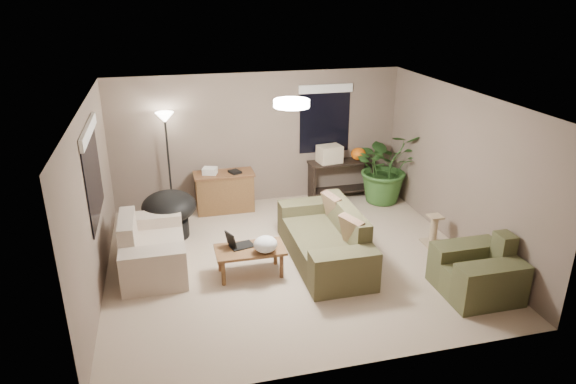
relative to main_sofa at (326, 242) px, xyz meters
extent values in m
plane|color=#BEA78D|center=(-0.53, 0.10, -0.29)|extent=(5.50, 5.50, 0.00)
plane|color=white|center=(-0.53, 0.10, 2.21)|extent=(5.50, 5.50, 0.00)
plane|color=#746155|center=(-0.53, 2.60, 0.96)|extent=(5.50, 0.00, 5.50)
plane|color=#746155|center=(-0.53, -2.40, 0.96)|extent=(5.50, 0.00, 5.50)
plane|color=#746155|center=(-3.28, 0.10, 0.96)|extent=(0.00, 5.00, 5.00)
plane|color=#746155|center=(2.22, 0.10, 0.96)|extent=(0.00, 5.00, 5.00)
cube|color=#46432A|center=(-0.04, 0.00, -0.08)|extent=(0.95, 1.48, 0.42)
cube|color=brown|center=(0.32, 0.00, 0.34)|extent=(0.22, 1.48, 0.43)
cube|color=brown|center=(-0.04, -0.92, 0.01)|extent=(0.95, 0.36, 0.60)
cube|color=#46432A|center=(-0.04, 0.92, 0.01)|extent=(0.95, 0.36, 0.60)
cube|color=#8C7251|center=(0.26, -0.45, 0.36)|extent=(0.37, 0.50, 0.47)
cube|color=#8C7251|center=(0.26, 0.45, 0.36)|extent=(0.32, 0.49, 0.47)
cube|color=beige|center=(-2.57, 0.38, -0.08)|extent=(0.90, 0.88, 0.42)
cube|color=beige|center=(-2.91, 0.38, 0.34)|extent=(0.22, 0.88, 0.43)
cube|color=beige|center=(-2.57, -0.24, 0.01)|extent=(0.90, 0.36, 0.60)
cube|color=beige|center=(-2.57, 1.00, 0.01)|extent=(0.90, 0.36, 0.60)
cube|color=brown|center=(1.69, -1.40, -0.08)|extent=(0.95, 0.28, 0.42)
cube|color=#4B4D2E|center=(2.06, -1.40, 0.34)|extent=(0.22, 0.28, 0.43)
cube|color=#4F5130|center=(1.69, -1.72, 0.01)|extent=(0.95, 0.36, 0.60)
cube|color=#505231|center=(1.69, -1.08, 0.01)|extent=(0.95, 0.36, 0.60)
cube|color=brown|center=(-1.22, -0.17, 0.11)|extent=(1.00, 0.55, 0.04)
cylinder|color=brown|center=(-1.64, -0.37, -0.10)|extent=(0.06, 0.06, 0.38)
cylinder|color=brown|center=(-0.80, -0.37, -0.10)|extent=(0.06, 0.06, 0.38)
cylinder|color=brown|center=(-1.64, 0.03, -0.10)|extent=(0.06, 0.06, 0.38)
cylinder|color=brown|center=(-0.80, 0.03, -0.10)|extent=(0.06, 0.06, 0.38)
cube|color=black|center=(-1.32, -0.07, 0.13)|extent=(0.38, 0.30, 0.02)
cube|color=black|center=(-1.48, -0.07, 0.25)|extent=(0.15, 0.24, 0.22)
ellipsoid|color=white|center=(-1.02, -0.32, 0.25)|extent=(0.42, 0.39, 0.24)
cube|color=brown|center=(-1.27, 2.24, 0.06)|extent=(1.05, 0.45, 0.71)
cube|color=brown|center=(-1.27, 2.24, 0.44)|extent=(1.10, 0.50, 0.04)
cube|color=silver|center=(-1.52, 2.24, 0.52)|extent=(0.30, 0.27, 0.12)
cube|color=black|center=(-1.07, 2.19, 0.48)|extent=(0.25, 0.27, 0.04)
cube|color=black|center=(1.06, 2.37, 0.44)|extent=(1.30, 0.40, 0.04)
cube|color=black|center=(0.46, 2.37, 0.06)|extent=(0.05, 0.38, 0.71)
cube|color=black|center=(1.66, 2.37, 0.06)|extent=(0.05, 0.38, 0.71)
cube|color=black|center=(1.06, 2.37, -0.14)|extent=(1.25, 0.36, 0.03)
ellipsoid|color=orange|center=(1.41, 2.37, 0.58)|extent=(0.34, 0.34, 0.24)
cube|color=beige|center=(0.81, 2.37, 0.62)|extent=(0.49, 0.40, 0.33)
cylinder|color=black|center=(-2.30, 1.38, -0.14)|extent=(0.60, 0.60, 0.30)
ellipsoid|color=black|center=(-2.30, 1.38, 0.26)|extent=(1.06, 1.06, 0.50)
cylinder|color=black|center=(-2.24, 2.35, -0.28)|extent=(0.28, 0.28, 0.02)
cylinder|color=black|center=(-2.24, 2.35, 0.61)|extent=(0.04, 0.04, 1.78)
cone|color=white|center=(-2.24, 2.35, 1.53)|extent=(0.32, 0.32, 0.18)
cylinder|color=white|center=(-0.53, 0.10, 2.15)|extent=(0.50, 0.50, 0.10)
imported|color=#2D5923|center=(1.83, 1.96, 0.27)|extent=(1.29, 1.44, 1.12)
cube|color=tan|center=(1.86, 0.07, -0.28)|extent=(0.32, 0.32, 0.03)
cylinder|color=tan|center=(1.86, 0.07, -0.04)|extent=(0.12, 0.12, 0.44)
cube|color=tan|center=(1.86, 0.07, 0.19)|extent=(0.22, 0.22, 0.03)
cube|color=black|center=(-3.27, 0.40, 1.26)|extent=(0.01, 1.50, 1.30)
cube|color=white|center=(-3.25, 0.40, 1.86)|extent=(0.05, 1.56, 0.16)
cube|color=black|center=(0.77, 2.59, 1.26)|extent=(1.00, 0.01, 1.30)
cube|color=white|center=(0.77, 2.57, 1.86)|extent=(1.06, 0.05, 0.16)
camera|label=1|loc=(-2.27, -6.67, 3.62)|focal=32.00mm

